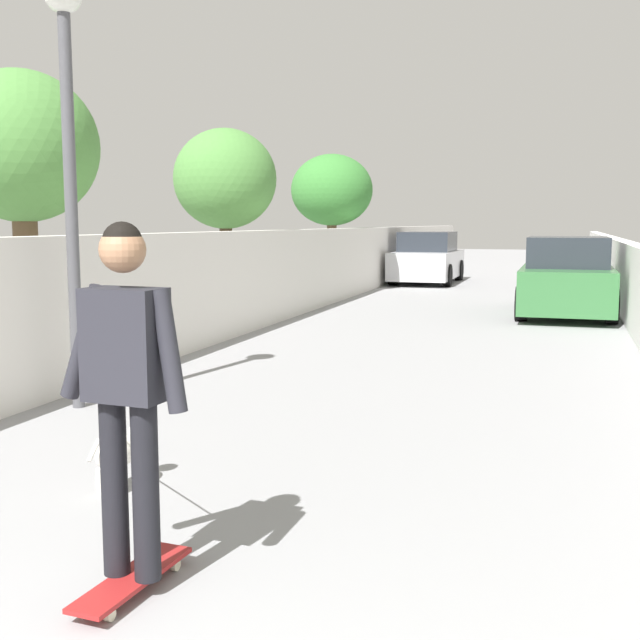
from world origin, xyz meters
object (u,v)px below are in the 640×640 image
at_px(car_near, 567,279).
at_px(tree_left_far, 332,191).
at_px(dog, 121,450).
at_px(tree_left_near, 21,151).
at_px(person_skateboarder, 126,372).
at_px(car_far, 428,259).
at_px(skateboard, 133,579).
at_px(lamp_post, 68,115).
at_px(tree_left_distant, 225,180).

bearing_deg(car_near, tree_left_far, 58.57).
bearing_deg(dog, car_near, -14.26).
xyz_separation_m(tree_left_near, tree_left_far, (11.50, -0.53, -0.05)).
bearing_deg(person_skateboarder, dog, 33.53).
bearing_deg(car_far, person_skateboarder, -174.50).
bearing_deg(car_near, dog, 165.74).
height_order(tree_left_near, person_skateboarder, tree_left_near).
xyz_separation_m(person_skateboarder, car_far, (20.34, 1.96, -0.39)).
height_order(tree_left_far, skateboard, tree_left_far).
relative_size(person_skateboarder, car_near, 0.45).
bearing_deg(lamp_post, car_near, -25.84).
bearing_deg(car_far, tree_left_far, 154.64).
bearing_deg(tree_left_distant, lamp_post, -167.45).
bearing_deg(tree_left_distant, person_skateboarder, -158.28).
relative_size(tree_left_distant, car_near, 0.92).
xyz_separation_m(tree_left_distant, skateboard, (-10.40, -4.14, -2.54)).
bearing_deg(person_skateboarder, tree_left_far, 13.13).
bearing_deg(car_near, lamp_post, 154.16).
relative_size(tree_left_far, dog, 2.22).
bearing_deg(person_skateboarder, lamp_post, 37.96).
xyz_separation_m(tree_left_near, dog, (-3.59, -3.50, -2.41)).
bearing_deg(tree_left_near, skateboard, -138.33).
height_order(tree_left_near, skateboard, tree_left_near).
distance_m(tree_left_distant, car_far, 10.35).
bearing_deg(lamp_post, tree_left_far, 5.52).
xyz_separation_m(person_skateboarder, dog, (1.31, 0.87, -0.83)).
bearing_deg(dog, skateboard, -146.47).
height_order(dog, car_near, car_near).
bearing_deg(person_skateboarder, tree_left_distant, 21.72).
bearing_deg(tree_left_far, dog, -168.90).
bearing_deg(dog, tree_left_distant, 19.82).
bearing_deg(skateboard, car_near, -9.12).
xyz_separation_m(tree_left_distant, dog, (-9.09, -3.28, -2.33)).
distance_m(tree_left_far, tree_left_distant, 6.01).
height_order(tree_left_far, car_far, tree_left_far).
height_order(tree_left_near, tree_left_distant, tree_left_near).
relative_size(tree_left_near, tree_left_far, 1.02).
height_order(tree_left_distant, car_far, tree_left_distant).
relative_size(tree_left_near, tree_left_distant, 1.02).
bearing_deg(tree_left_near, person_skateboarder, -138.33).
bearing_deg(car_far, skateboard, -174.50).
relative_size(lamp_post, dog, 2.54).
distance_m(tree_left_far, dog, 15.56).
relative_size(lamp_post, car_far, 0.99).
height_order(tree_left_distant, car_near, tree_left_distant).
bearing_deg(tree_left_far, tree_left_distant, 176.98).
bearing_deg(lamp_post, tree_left_near, 48.05).
distance_m(car_near, car_far, 8.54).
bearing_deg(tree_left_distant, tree_left_near, 177.73).
distance_m(tree_left_near, dog, 5.56).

